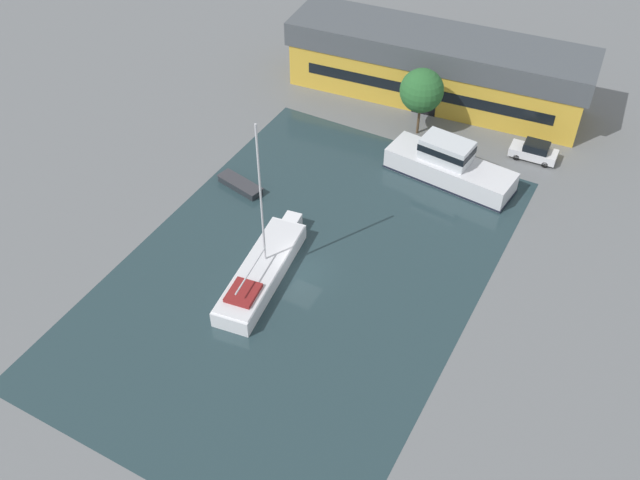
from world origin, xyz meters
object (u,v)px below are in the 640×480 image
object	(u,v)px
warehouse_building	(437,67)
parked_car	(534,151)
small_dinghy	(240,185)
quay_tree_near_building	(422,91)
motor_cruiser	(449,166)
sailboat_moored	(262,271)

from	to	relation	value
warehouse_building	parked_car	bearing A→B (deg)	-30.28
parked_car	small_dinghy	bearing A→B (deg)	124.85
warehouse_building	quay_tree_near_building	size ratio (longest dim) A/B	4.57
parked_car	motor_cruiser	bearing A→B (deg)	135.40
quay_tree_near_building	motor_cruiser	size ratio (longest dim) A/B	0.57
motor_cruiser	small_dinghy	size ratio (longest dim) A/B	2.55
parked_car	sailboat_moored	size ratio (longest dim) A/B	0.32
small_dinghy	warehouse_building	bearing A→B (deg)	169.62
warehouse_building	small_dinghy	xyz separation A→B (m)	(-9.26, -22.27, -3.12)
quay_tree_near_building	small_dinghy	bearing A→B (deg)	-123.95
quay_tree_near_building	warehouse_building	bearing A→B (deg)	99.16
parked_car	warehouse_building	bearing A→B (deg)	62.15
sailboat_moored	motor_cruiser	size ratio (longest dim) A/B	1.15
quay_tree_near_building	sailboat_moored	bearing A→B (deg)	-96.66
sailboat_moored	small_dinghy	bearing A→B (deg)	124.13
parked_car	sailboat_moored	world-z (taller)	sailboat_moored
parked_car	motor_cruiser	xyz separation A→B (m)	(-5.88, -6.60, 0.57)
warehouse_building	parked_car	distance (m)	13.67
warehouse_building	motor_cruiser	bearing A→B (deg)	-68.18
warehouse_building	motor_cruiser	size ratio (longest dim) A/B	2.60
parked_car	sailboat_moored	xyz separation A→B (m)	(-13.85, -25.04, -0.08)
quay_tree_near_building	motor_cruiser	distance (m)	8.15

